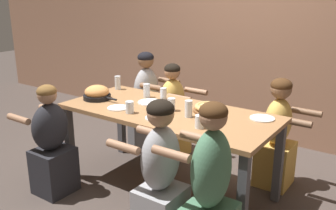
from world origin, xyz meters
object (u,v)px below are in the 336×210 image
(empty_plate_c, at_px, (157,118))
(drinking_glass_a, at_px, (189,110))
(empty_plate_b, at_px, (262,118))
(drinking_glass_b, at_px, (147,91))
(pizza_board_main, at_px, (210,108))
(diner_near_midright, at_px, (160,178))
(diner_near_left, at_px, (52,145))
(diner_far_midleft, at_px, (172,115))
(diner_far_right, at_px, (277,137))
(drinking_glass_e, at_px, (171,105))
(skillet_bowl, at_px, (97,93))
(drinking_glass_f, at_px, (130,108))
(drinking_glass_d, at_px, (163,94))
(diner_far_left, at_px, (147,105))
(drinking_glass_c, at_px, (118,83))
(empty_plate_d, at_px, (118,108))
(empty_plate_a, at_px, (150,102))
(cocktail_glass_blue, at_px, (200,122))
(diner_near_right, at_px, (210,193))

(empty_plate_c, distance_m, drinking_glass_a, 0.28)
(empty_plate_b, xyz_separation_m, drinking_glass_b, (-1.22, -0.04, 0.06))
(pizza_board_main, xyz_separation_m, empty_plate_c, (-0.28, -0.42, -0.03))
(empty_plate_b, xyz_separation_m, diner_near_midright, (-0.40, -0.93, -0.28))
(empty_plate_b, height_order, drinking_glass_a, drinking_glass_a)
(diner_near_left, bearing_deg, empty_plate_b, -60.57)
(empty_plate_c, bearing_deg, diner_far_midleft, 116.83)
(diner_near_left, distance_m, diner_far_right, 2.12)
(pizza_board_main, xyz_separation_m, drinking_glass_e, (-0.30, -0.17, 0.02))
(skillet_bowl, distance_m, empty_plate_b, 1.63)
(drinking_glass_e, height_order, drinking_glass_f, drinking_glass_e)
(empty_plate_c, distance_m, diner_near_midright, 0.61)
(pizza_board_main, height_order, drinking_glass_b, drinking_glass_b)
(drinking_glass_d, relative_size, drinking_glass_e, 1.01)
(diner_far_left, bearing_deg, drinking_glass_c, -17.39)
(empty_plate_d, xyz_separation_m, diner_near_midright, (0.81, -0.44, -0.28))
(drinking_glass_b, bearing_deg, drinking_glass_e, -25.62)
(empty_plate_a, height_order, drinking_glass_f, drinking_glass_f)
(drinking_glass_b, bearing_deg, drinking_glass_f, -68.70)
(drinking_glass_e, bearing_deg, cocktail_glass_blue, -28.71)
(empty_plate_c, relative_size, drinking_glass_f, 1.89)
(pizza_board_main, height_order, diner_near_left, diner_near_left)
(empty_plate_d, bearing_deg, diner_near_right, -19.90)
(drinking_glass_c, xyz_separation_m, diner_near_left, (0.04, -0.97, -0.39))
(skillet_bowl, relative_size, drinking_glass_a, 2.70)
(drinking_glass_e, relative_size, diner_far_right, 0.11)
(empty_plate_a, distance_m, cocktail_glass_blue, 0.81)
(drinking_glass_f, relative_size, diner_near_right, 0.09)
(empty_plate_a, bearing_deg, drinking_glass_b, 137.17)
(diner_near_right, bearing_deg, diner_far_left, 49.99)
(drinking_glass_a, relative_size, diner_near_left, 0.14)
(drinking_glass_f, height_order, diner_near_right, diner_near_right)
(pizza_board_main, xyz_separation_m, diner_near_midright, (0.07, -0.85, -0.31))
(empty_plate_a, distance_m, drinking_glass_b, 0.21)
(pizza_board_main, distance_m, cocktail_glass_blue, 0.44)
(drinking_glass_b, distance_m, diner_near_left, 1.06)
(pizza_board_main, bearing_deg, drinking_glass_d, 171.79)
(empty_plate_d, relative_size, drinking_glass_a, 1.33)
(diner_far_midleft, bearing_deg, drinking_glass_d, 22.05)
(drinking_glass_b, bearing_deg, drinking_glass_a, -22.37)
(skillet_bowl, bearing_deg, diner_far_midleft, 63.09)
(empty_plate_c, relative_size, drinking_glass_a, 1.38)
(drinking_glass_b, bearing_deg, cocktail_glass_blue, -27.15)
(diner_near_midright, bearing_deg, drinking_glass_a, 13.26)
(empty_plate_d, height_order, drinking_glass_f, drinking_glass_f)
(empty_plate_d, height_order, diner_near_right, diner_near_right)
(empty_plate_d, bearing_deg, diner_far_left, 112.16)
(drinking_glass_d, relative_size, diner_far_midleft, 0.11)
(diner_far_left, bearing_deg, drinking_glass_f, 30.21)
(skillet_bowl, xyz_separation_m, cocktail_glass_blue, (1.26, -0.12, -0.01))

